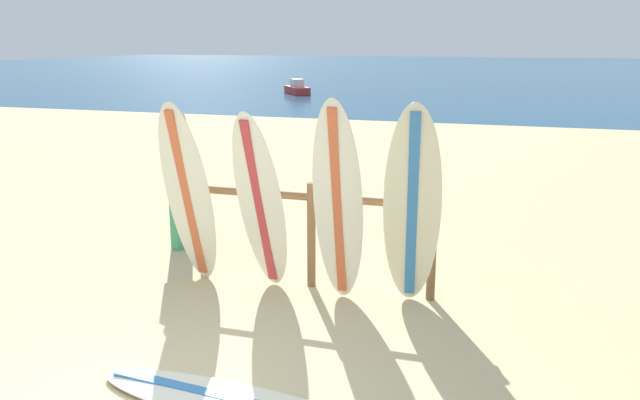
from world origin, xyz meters
TOP-DOWN VIEW (x-y plane):
  - ocean_water at (0.00, 58.00)m, footprint 120.00×80.00m
  - surfboard_rack at (0.45, 2.92)m, footprint 2.66×0.09m
  - surfboard_leaning_far_left at (-0.78, 2.54)m, footprint 0.63×0.65m
  - surfboard_leaning_left at (0.03, 2.55)m, footprint 0.58×0.71m
  - surfboard_leaning_center_left at (0.87, 2.48)m, footprint 0.51×0.58m
  - surfboard_leaning_center at (1.57, 2.61)m, footprint 0.66×0.69m
  - beachgoer_standing at (-1.55, 3.70)m, footprint 0.29×0.33m
  - small_boat_offshore at (-8.54, 27.50)m, footprint 1.79×2.08m

SIDE VIEW (x-z plane):
  - ocean_water at x=0.00m, z-range 0.00..0.01m
  - small_boat_offshore at x=-8.54m, z-range -0.10..0.61m
  - surfboard_rack at x=0.45m, z-range 0.16..1.29m
  - beachgoer_standing at x=-1.55m, z-range 0.09..1.84m
  - surfboard_leaning_left at x=0.03m, z-range 0.00..1.94m
  - surfboard_leaning_far_left at x=-0.78m, z-range 0.00..2.01m
  - surfboard_leaning_center at x=1.57m, z-range 0.00..2.07m
  - surfboard_leaning_center_left at x=0.87m, z-range 0.00..2.09m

